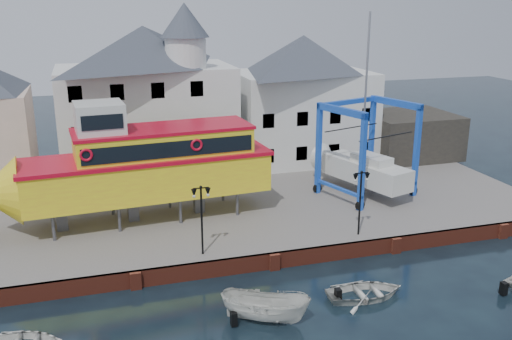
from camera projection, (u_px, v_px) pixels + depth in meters
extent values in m
plane|color=black|center=(274.00, 269.00, 33.52)|extent=(140.00, 140.00, 0.00)
cube|color=#625D59|center=(228.00, 200.00, 43.45)|extent=(44.00, 22.00, 1.00)
cube|color=maroon|center=(274.00, 261.00, 33.48)|extent=(44.00, 0.25, 1.00)
cube|color=maroon|center=(136.00, 281.00, 31.11)|extent=(0.60, 0.36, 1.00)
cube|color=maroon|center=(274.00, 262.00, 33.33)|extent=(0.60, 0.36, 1.00)
cube|color=maroon|center=(396.00, 245.00, 35.54)|extent=(0.60, 0.36, 1.00)
cube|color=maroon|center=(503.00, 231.00, 37.76)|extent=(0.60, 0.36, 1.00)
cube|color=silver|center=(147.00, 121.00, 47.50)|extent=(14.00, 8.00, 9.00)
pyramid|color=#383D47|center=(143.00, 46.00, 45.74)|extent=(14.00, 8.00, 3.20)
cube|color=black|center=(82.00, 173.00, 43.19)|extent=(1.00, 0.08, 1.20)
cube|color=black|center=(123.00, 170.00, 44.02)|extent=(1.00, 0.08, 1.20)
cube|color=black|center=(162.00, 166.00, 44.85)|extent=(1.00, 0.08, 1.20)
cube|color=black|center=(199.00, 163.00, 45.68)|extent=(1.00, 0.08, 1.20)
cube|color=black|center=(79.00, 134.00, 42.32)|extent=(1.00, 0.08, 1.20)
cube|color=black|center=(120.00, 132.00, 43.15)|extent=(1.00, 0.08, 1.20)
cube|color=black|center=(160.00, 129.00, 43.98)|extent=(1.00, 0.08, 1.20)
cube|color=black|center=(198.00, 127.00, 44.81)|extent=(1.00, 0.08, 1.20)
cube|color=black|center=(75.00, 94.00, 41.45)|extent=(1.00, 0.08, 1.20)
cube|color=black|center=(117.00, 92.00, 42.28)|extent=(1.00, 0.08, 1.20)
cube|color=black|center=(158.00, 90.00, 43.11)|extent=(1.00, 0.08, 1.20)
cube|color=black|center=(197.00, 89.00, 43.94)|extent=(1.00, 0.08, 1.20)
cylinder|color=silver|center=(186.00, 53.00, 44.48)|extent=(3.20, 3.20, 2.40)
cone|color=#383D47|center=(184.00, 20.00, 43.76)|extent=(3.80, 3.80, 2.60)
cube|color=silver|center=(302.00, 116.00, 51.98)|extent=(12.00, 8.00, 8.00)
pyramid|color=#383D47|center=(303.00, 54.00, 50.36)|extent=(12.00, 8.00, 3.20)
cube|color=black|center=(268.00, 156.00, 47.80)|extent=(1.00, 0.08, 1.20)
cube|color=black|center=(302.00, 153.00, 48.63)|extent=(1.00, 0.08, 1.20)
cube|color=black|center=(334.00, 151.00, 49.46)|extent=(1.00, 0.08, 1.20)
cube|color=black|center=(365.00, 148.00, 50.29)|extent=(1.00, 0.08, 1.20)
cube|color=black|center=(268.00, 121.00, 46.93)|extent=(1.00, 0.08, 1.20)
cube|color=black|center=(302.00, 119.00, 47.76)|extent=(1.00, 0.08, 1.20)
cube|color=black|center=(335.00, 117.00, 48.59)|extent=(1.00, 0.08, 1.20)
cube|color=black|center=(367.00, 115.00, 49.42)|extent=(1.00, 0.08, 1.20)
cube|color=#272420|center=(409.00, 135.00, 53.49)|extent=(8.00, 7.00, 4.00)
cylinder|color=black|center=(202.00, 222.00, 32.64)|extent=(0.12, 0.12, 4.00)
cube|color=black|center=(201.00, 188.00, 32.05)|extent=(0.90, 0.06, 0.06)
sphere|color=black|center=(201.00, 187.00, 32.03)|extent=(0.16, 0.16, 0.16)
cone|color=black|center=(194.00, 193.00, 32.02)|extent=(0.32, 0.32, 0.45)
sphere|color=silver|center=(194.00, 196.00, 32.07)|extent=(0.18, 0.18, 0.18)
cone|color=black|center=(208.00, 192.00, 32.24)|extent=(0.32, 0.32, 0.45)
sphere|color=silver|center=(208.00, 195.00, 32.29)|extent=(0.18, 0.18, 0.18)
cylinder|color=black|center=(360.00, 204.00, 35.41)|extent=(0.12, 0.12, 4.00)
cube|color=black|center=(362.00, 173.00, 34.82)|extent=(0.90, 0.06, 0.06)
sphere|color=black|center=(362.00, 172.00, 34.80)|extent=(0.16, 0.16, 0.16)
cone|color=black|center=(355.00, 178.00, 34.79)|extent=(0.32, 0.32, 0.45)
sphere|color=silver|center=(355.00, 181.00, 34.84)|extent=(0.18, 0.18, 0.18)
cone|color=black|center=(367.00, 177.00, 35.01)|extent=(0.32, 0.32, 0.45)
sphere|color=silver|center=(367.00, 179.00, 35.06)|extent=(0.18, 0.18, 0.18)
cylinder|color=#59595E|center=(53.00, 228.00, 34.83)|extent=(0.21, 0.21, 1.70)
cylinder|color=#59595E|center=(51.00, 210.00, 37.66)|extent=(0.21, 0.21, 1.70)
cylinder|color=#59595E|center=(119.00, 219.00, 36.20)|extent=(0.21, 0.21, 1.70)
cylinder|color=#59595E|center=(113.00, 203.00, 39.03)|extent=(0.21, 0.21, 1.70)
cylinder|color=#59595E|center=(180.00, 211.00, 37.57)|extent=(0.21, 0.21, 1.70)
cylinder|color=#59595E|center=(170.00, 196.00, 40.40)|extent=(0.21, 0.21, 1.70)
cylinder|color=#59595E|center=(237.00, 203.00, 38.94)|extent=(0.21, 0.21, 1.70)
cylinder|color=#59595E|center=(223.00, 189.00, 41.77)|extent=(0.21, 0.21, 1.70)
cube|color=#59595E|center=(62.00, 217.00, 36.44)|extent=(0.72, 0.62, 1.70)
cube|color=#59595E|center=(133.00, 208.00, 38.01)|extent=(0.72, 0.62, 1.70)
cube|color=#59595E|center=(199.00, 200.00, 39.57)|extent=(0.72, 0.62, 1.70)
cube|color=#FFF21D|center=(148.00, 177.00, 37.79)|extent=(16.16, 5.49, 2.50)
cube|color=red|center=(147.00, 157.00, 37.40)|extent=(16.52, 5.70, 0.25)
cube|color=#FFF21D|center=(164.00, 144.00, 37.56)|extent=(11.60, 4.70, 1.82)
cube|color=black|center=(170.00, 150.00, 35.80)|extent=(10.87, 0.88, 1.02)
cube|color=black|center=(158.00, 136.00, 39.29)|extent=(10.87, 0.88, 1.02)
cube|color=red|center=(163.00, 129.00, 37.27)|extent=(11.84, 4.83, 0.20)
cube|color=silver|center=(100.00, 119.00, 35.63)|extent=(3.16, 3.16, 2.06)
cube|color=black|center=(102.00, 122.00, 34.26)|extent=(2.48, 0.25, 0.91)
torus|color=red|center=(86.00, 155.00, 33.94)|extent=(0.80, 0.22, 0.79)
torus|color=red|center=(197.00, 145.00, 36.29)|extent=(0.80, 0.22, 0.79)
cube|color=blue|center=(362.00, 163.00, 39.09)|extent=(0.43, 0.43, 6.90)
cylinder|color=black|center=(360.00, 205.00, 39.99)|extent=(0.73, 0.45, 0.69)
cube|color=blue|center=(319.00, 149.00, 42.70)|extent=(0.43, 0.43, 6.90)
cylinder|color=black|center=(317.00, 188.00, 43.60)|extent=(0.73, 0.45, 0.69)
cube|color=blue|center=(417.00, 151.00, 42.12)|extent=(0.43, 0.43, 6.90)
cylinder|color=black|center=(413.00, 191.00, 43.02)|extent=(0.73, 0.45, 0.69)
cube|color=blue|center=(371.00, 139.00, 45.73)|extent=(0.43, 0.43, 6.90)
cylinder|color=black|center=(369.00, 176.00, 46.63)|extent=(0.73, 0.45, 0.69)
cube|color=blue|center=(341.00, 111.00, 39.95)|extent=(1.84, 4.80, 0.48)
cube|color=blue|center=(338.00, 188.00, 41.61)|extent=(1.74, 4.77, 0.21)
cube|color=blue|center=(396.00, 103.00, 42.98)|extent=(1.84, 4.80, 0.48)
cube|color=blue|center=(391.00, 175.00, 44.64)|extent=(1.74, 4.77, 0.21)
cube|color=blue|center=(348.00, 102.00, 43.27)|extent=(5.74, 2.14, 0.35)
cube|color=silver|center=(366.00, 172.00, 42.89)|extent=(4.42, 7.74, 1.58)
cone|color=silver|center=(327.00, 159.00, 46.35)|extent=(2.64, 2.20, 2.27)
cube|color=#59595E|center=(365.00, 186.00, 43.22)|extent=(0.77, 1.76, 0.69)
cube|color=silver|center=(372.00, 159.00, 42.19)|extent=(2.41, 3.30, 0.59)
cylinder|color=#99999E|center=(366.00, 88.00, 41.49)|extent=(0.20, 0.20, 10.85)
cube|color=black|center=(386.00, 137.00, 40.61)|extent=(5.10, 1.74, 0.05)
cube|color=black|center=(351.00, 128.00, 43.41)|extent=(5.10, 1.74, 0.05)
imported|color=silver|center=(265.00, 321.00, 28.15)|extent=(4.75, 3.73, 1.74)
imported|color=silver|center=(365.00, 297.00, 30.37)|extent=(4.32, 3.18, 0.87)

